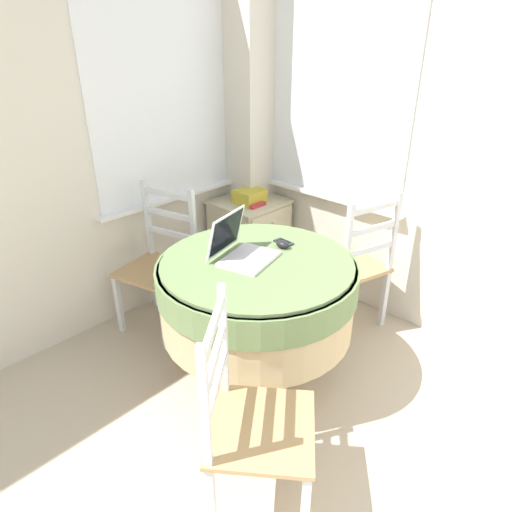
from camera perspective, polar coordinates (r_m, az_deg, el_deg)
corner_room_shell at (r=2.41m, az=4.15°, el=12.47°), size 4.40×5.02×2.55m
round_dining_table at (r=2.51m, az=0.13°, el=-4.29°), size 1.09×1.09×0.76m
laptop at (r=2.42m, az=-1.90°, el=0.83°), size 0.36×0.36×0.24m
computer_mouse at (r=2.56m, az=3.33°, el=1.47°), size 0.05×0.09×0.04m
cell_phone at (r=2.62m, az=3.46°, el=1.73°), size 0.06×0.12×0.01m
dining_chair_near_back_window at (r=3.10m, az=-11.87°, el=-1.06°), size 0.51×0.52×0.97m
dining_chair_near_right_window at (r=3.08m, az=12.04°, el=-1.21°), size 0.53×0.52×0.97m
dining_chair_camera_near at (r=1.93m, az=-0.71°, el=-20.07°), size 0.60×0.59×0.97m
corner_cabinet at (r=3.69m, az=-0.78°, el=2.07°), size 0.51×0.50×0.67m
storage_box at (r=3.52m, az=-0.77°, el=7.50°), size 0.21×0.18×0.10m
book_on_cabinet at (r=3.48m, az=-0.64°, el=6.64°), size 0.15×0.18×0.02m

